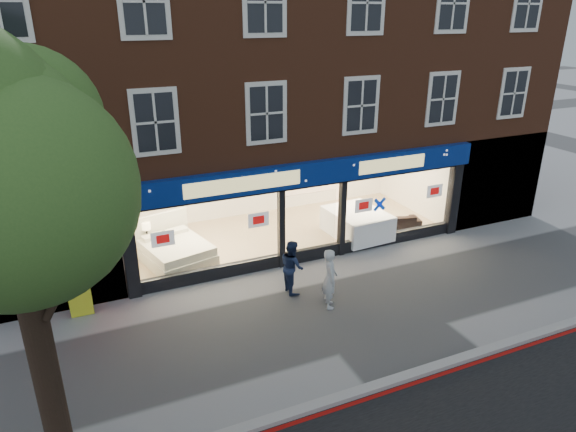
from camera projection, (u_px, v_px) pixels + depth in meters
ground at (362, 306)px, 13.81m from camera, size 120.00×120.00×0.00m
kerb_line at (436, 376)px, 11.17m from camera, size 60.00×0.10×0.01m
kerb_stone at (431, 369)px, 11.32m from camera, size 60.00×0.25×0.12m
showroom_floor at (284, 233)px, 18.24m from camera, size 11.00×4.50×0.10m
building at (263, 34)px, 17.20m from camera, size 19.00×8.26×10.30m
street_tree at (2, 198)px, 7.26m from camera, size 4.00×3.20×6.60m
display_bed at (175, 250)px, 15.99m from camera, size 2.33×2.62×1.28m
bedside_table at (149, 247)px, 16.39m from camera, size 0.47×0.47×0.55m
mattress_stack at (357, 223)px, 17.83m from camera, size 1.85×2.28×0.86m
sofa at (394, 222)px, 18.36m from camera, size 1.95×1.12×0.54m
a_board at (81, 301)px, 13.23m from camera, size 0.58×0.38×0.88m
pedestrian_grey at (330, 278)px, 13.54m from camera, size 0.58×0.71×1.67m
pedestrian_blue at (292, 266)px, 14.30m from camera, size 0.60×0.76×1.55m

